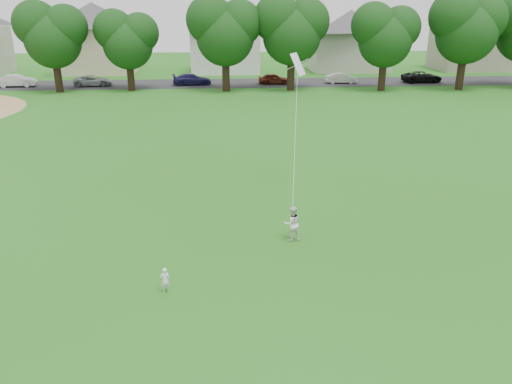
{
  "coord_description": "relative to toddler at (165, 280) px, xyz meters",
  "views": [
    {
      "loc": [
        -0.82,
        -13.5,
        8.18
      ],
      "look_at": [
        0.3,
        2.0,
        2.3
      ],
      "focal_mm": 35.0,
      "sensor_mm": 36.0,
      "label": 1
    }
  ],
  "objects": [
    {
      "name": "ground",
      "position": [
        2.6,
        0.3,
        -0.42
      ],
      "size": [
        160.0,
        160.0,
        0.0
      ],
      "primitive_type": "plane",
      "color": "#226116",
      "rests_on": "ground"
    },
    {
      "name": "older_boy",
      "position": [
        4.29,
        3.26,
        0.26
      ],
      "size": [
        0.75,
        0.64,
        1.35
      ],
      "primitive_type": "imported",
      "rotation": [
        0.0,
        0.0,
        3.36
      ],
      "color": "white",
      "rests_on": "ground"
    },
    {
      "name": "parked_cars",
      "position": [
        -0.79,
        41.3,
        0.18
      ],
      "size": [
        55.14,
        2.25,
        1.28
      ],
      "color": "black",
      "rests_on": "ground"
    },
    {
      "name": "kite",
      "position": [
        4.76,
        6.12,
        2.92
      ],
      "size": [
        0.93,
        3.44,
        7.48
      ],
      "color": "white",
      "rests_on": "ground"
    },
    {
      "name": "house_row",
      "position": [
        0.83,
        52.3,
        4.6
      ],
      "size": [
        77.15,
        14.09,
        10.24
      ],
      "color": "beige",
      "rests_on": "ground"
    },
    {
      "name": "toddler",
      "position": [
        0.0,
        0.0,
        0.0
      ],
      "size": [
        0.34,
        0.27,
        0.84
      ],
      "primitive_type": "imported",
      "rotation": [
        0.0,
        0.0,
        3.39
      ],
      "color": "white",
      "rests_on": "ground"
    },
    {
      "name": "tree_row",
      "position": [
        7.38,
        36.63,
        5.8
      ],
      "size": [
        84.34,
        8.89,
        10.3
      ],
      "color": "black",
      "rests_on": "ground"
    },
    {
      "name": "street",
      "position": [
        2.6,
        42.3,
        -0.41
      ],
      "size": [
        90.0,
        7.0,
        0.01
      ],
      "primitive_type": "cube",
      "color": "#2D2D30",
      "rests_on": "ground"
    }
  ]
}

